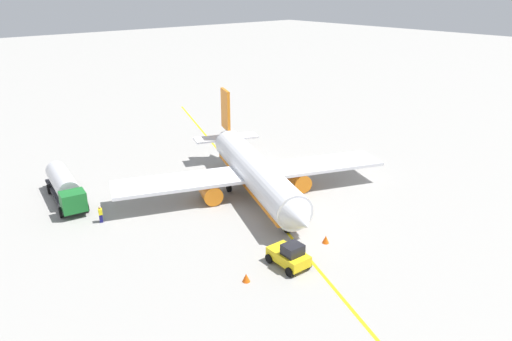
{
  "coord_description": "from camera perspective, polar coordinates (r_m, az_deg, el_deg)",
  "views": [
    {
      "loc": [
        37.55,
        -32.07,
        22.24
      ],
      "look_at": [
        0.0,
        0.0,
        3.0
      ],
      "focal_mm": 33.72,
      "sensor_mm": 36.0,
      "label": 1
    }
  ],
  "objects": [
    {
      "name": "ground_plane",
      "position": [
        54.16,
        -0.0,
        -2.96
      ],
      "size": [
        400.0,
        400.0,
        0.0
      ],
      "primitive_type": "plane",
      "color": "#9E9B96"
    },
    {
      "name": "airplane",
      "position": [
        53.57,
        -0.17,
        -0.2
      ],
      "size": [
        27.78,
        30.6,
        9.61
      ],
      "color": "white",
      "rests_on": "ground"
    },
    {
      "name": "fuel_tanker",
      "position": [
        56.13,
        -21.75,
        -1.75
      ],
      "size": [
        11.12,
        4.23,
        3.15
      ],
      "color": "#2D2D33",
      "rests_on": "ground"
    },
    {
      "name": "pushback_tug",
      "position": [
        40.94,
        3.97,
        -10.01
      ],
      "size": [
        3.69,
        2.45,
        2.2
      ],
      "color": "yellow",
      "rests_on": "ground"
    },
    {
      "name": "refueling_worker",
      "position": [
        50.4,
        -17.95,
        -4.98
      ],
      "size": [
        0.6,
        0.5,
        1.71
      ],
      "color": "navy",
      "rests_on": "ground"
    },
    {
      "name": "safety_cone_nose",
      "position": [
        44.95,
        8.27,
        -8.08
      ],
      "size": [
        0.65,
        0.65,
        0.73
      ],
      "primitive_type": "cone",
      "color": "#F2590F",
      "rests_on": "ground"
    },
    {
      "name": "safety_cone_wingtip",
      "position": [
        39.27,
        -1.17,
        -12.58
      ],
      "size": [
        0.64,
        0.64,
        0.72
      ],
      "primitive_type": "cone",
      "color": "#F2590F",
      "rests_on": "ground"
    },
    {
      "name": "taxi_line_marking",
      "position": [
        54.16,
        -0.0,
        -2.95
      ],
      "size": [
        82.51,
        32.72,
        0.01
      ],
      "primitive_type": "cube",
      "rotation": [
        0.0,
        0.0,
        -0.38
      ],
      "color": "yellow",
      "rests_on": "ground"
    }
  ]
}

